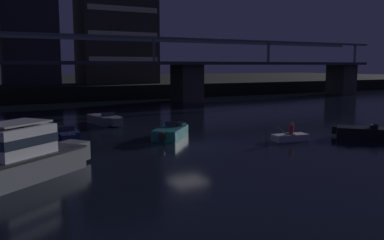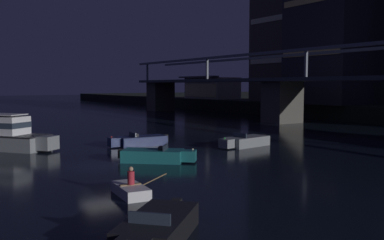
# 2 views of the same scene
# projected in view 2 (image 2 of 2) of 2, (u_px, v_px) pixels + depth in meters

# --- Properties ---
(ground_plane) EXTENTS (400.00, 400.00, 0.00)m
(ground_plane) POSITION_uv_depth(u_px,v_px,m) (103.00, 166.00, 27.04)
(ground_plane) COLOR black
(tower_west_low) EXTENTS (12.81, 11.52, 35.96)m
(tower_west_low) POSITION_uv_depth(u_px,v_px,m) (298.00, 0.00, 76.34)
(tower_west_low) COLOR #423D38
(tower_west_low) RESTS_ON far_riverbank
(waterfront_pavilion) EXTENTS (12.40, 7.40, 4.70)m
(waterfront_pavilion) POSITION_uv_depth(u_px,v_px,m) (211.00, 88.00, 91.68)
(waterfront_pavilion) COLOR #B2AD9E
(waterfront_pavilion) RESTS_ON far_riverbank
(cabin_cruiser_near_left) EXTENTS (8.54, 7.14, 2.79)m
(cabin_cruiser_near_left) POSITION_uv_depth(u_px,v_px,m) (3.00, 136.00, 34.27)
(cabin_cruiser_near_left) COLOR gray
(cabin_cruiser_near_left) RESTS_ON ground
(speedboat_near_center) EXTENTS (4.29, 4.48, 1.16)m
(speedboat_near_center) POSITION_uv_depth(u_px,v_px,m) (156.00, 230.00, 13.92)
(speedboat_near_center) COLOR black
(speedboat_near_center) RESTS_ON ground
(speedboat_near_right) EXTENTS (2.38, 5.23, 1.16)m
(speedboat_near_right) POSITION_uv_depth(u_px,v_px,m) (245.00, 141.00, 35.79)
(speedboat_near_right) COLOR gray
(speedboat_near_right) RESTS_ON ground
(speedboat_mid_left) EXTENTS (2.07, 5.22, 1.16)m
(speedboat_mid_left) POSITION_uv_depth(u_px,v_px,m) (140.00, 141.00, 36.17)
(speedboat_mid_left) COLOR #19234C
(speedboat_mid_left) RESTS_ON ground
(speedboat_mid_center) EXTENTS (4.22, 4.54, 1.16)m
(speedboat_mid_center) POSITION_uv_depth(u_px,v_px,m) (156.00, 156.00, 28.61)
(speedboat_mid_center) COLOR #196066
(speedboat_mid_center) RESTS_ON ground
(dinghy_with_paddler) EXTENTS (2.71, 2.50, 1.36)m
(dinghy_with_paddler) POSITION_uv_depth(u_px,v_px,m) (130.00, 190.00, 19.86)
(dinghy_with_paddler) COLOR silver
(dinghy_with_paddler) RESTS_ON ground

